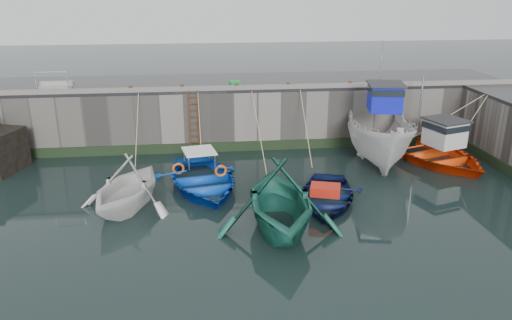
{
  "coord_description": "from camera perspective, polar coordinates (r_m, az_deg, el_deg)",
  "views": [
    {
      "loc": [
        -1.61,
        -14.35,
        8.13
      ],
      "look_at": [
        0.59,
        5.1,
        1.2
      ],
      "focal_mm": 35.0,
      "sensor_mm": 36.0,
      "label": 1
    }
  ],
  "objects": [
    {
      "name": "ground",
      "position": [
        16.57,
        -0.04,
        -9.88
      ],
      "size": [
        120.0,
        120.0,
        0.0
      ],
      "primitive_type": "plane",
      "color": "black",
      "rests_on": "ground"
    },
    {
      "name": "railing",
      "position": [
        27.0,
        -21.88,
        7.93
      ],
      "size": [
        1.6,
        1.05,
        1.0
      ],
      "color": "#A5A8AD",
      "rests_on": "road_back"
    },
    {
      "name": "road_back",
      "position": [
        27.37,
        -3.0,
        8.84
      ],
      "size": [
        30.0,
        5.0,
        0.16
      ],
      "primitive_type": "cube",
      "color": "black",
      "rests_on": "quay_back"
    },
    {
      "name": "quay_back",
      "position": [
        27.71,
        -2.94,
        5.62
      ],
      "size": [
        30.0,
        5.0,
        3.0
      ],
      "primitive_type": "cube",
      "color": "slate",
      "rests_on": "ground"
    },
    {
      "name": "bollard_b",
      "position": [
        25.09,
        -8.44,
        8.19
      ],
      "size": [
        0.18,
        0.18,
        0.28
      ],
      "primitive_type": "cylinder",
      "color": "#3F1E0F",
      "rests_on": "road_back"
    },
    {
      "name": "kerb_back",
      "position": [
        25.04,
        -2.66,
        8.26
      ],
      "size": [
        30.0,
        0.3,
        0.2
      ],
      "primitive_type": "cube",
      "color": "slate",
      "rests_on": "road_back"
    },
    {
      "name": "boat_near_blue_rope",
      "position": [
        24.66,
        -6.22,
        0.12
      ],
      "size": [
        0.04,
        3.37,
        3.1
      ],
      "primitive_type": null,
      "color": "tan",
      "rests_on": "ground"
    },
    {
      "name": "boat_near_navy_rope",
      "position": [
        24.17,
        5.32,
        -0.25
      ],
      "size": [
        0.04,
        4.94,
        3.1
      ],
      "primitive_type": null,
      "color": "tan",
      "rests_on": "ground"
    },
    {
      "name": "boat_far_orange",
      "position": [
        25.64,
        19.63,
        0.81
      ],
      "size": [
        6.14,
        7.29,
        4.29
      ],
      "rotation": [
        0.0,
        0.0,
        0.31
      ],
      "color": "#F8410D",
      "rests_on": "ground"
    },
    {
      "name": "boat_near_blacktrim",
      "position": [
        17.75,
        2.62,
        -7.79
      ],
      "size": [
        4.76,
        5.48,
        2.82
      ],
      "primitive_type": "imported",
      "rotation": [
        0.0,
        0.0,
        -0.03
      ],
      "color": "#1B6150",
      "rests_on": "ground"
    },
    {
      "name": "bollard_e",
      "position": [
        26.2,
        10.68,
        8.54
      ],
      "size": [
        0.18,
        0.18,
        0.28
      ],
      "primitive_type": "cylinder",
      "color": "#3F1E0F",
      "rests_on": "road_back"
    },
    {
      "name": "algae_back",
      "position": [
        25.61,
        -2.53,
        1.55
      ],
      "size": [
        30.0,
        0.08,
        0.5
      ],
      "primitive_type": "cube",
      "color": "black",
      "rests_on": "ground"
    },
    {
      "name": "boat_near_blacktrim_rope",
      "position": [
        22.86,
        0.43,
        -1.34
      ],
      "size": [
        0.04,
        6.8,
        3.1
      ],
      "primitive_type": null,
      "color": "tan",
      "rests_on": "ground"
    },
    {
      "name": "boat_near_white",
      "position": [
        19.93,
        -14.36,
        -5.23
      ],
      "size": [
        5.17,
        5.54,
        2.36
      ],
      "primitive_type": "imported",
      "rotation": [
        0.0,
        0.0,
        -0.35
      ],
      "color": "silver",
      "rests_on": "ground"
    },
    {
      "name": "bollard_d",
      "position": [
        25.46,
        3.69,
        8.52
      ],
      "size": [
        0.18,
        0.18,
        0.28
      ],
      "primitive_type": "cylinder",
      "color": "#3F1E0F",
      "rests_on": "road_back"
    },
    {
      "name": "fish_crate",
      "position": [
        25.65,
        -2.42,
        8.66
      ],
      "size": [
        0.65,
        0.55,
        0.32
      ],
      "primitive_type": "cube",
      "rotation": [
        0.0,
        0.0,
        0.31
      ],
      "color": "#1A8F32",
      "rests_on": "road_back"
    },
    {
      "name": "boat_near_blue",
      "position": [
        21.31,
        -6.12,
        -3.04
      ],
      "size": [
        4.96,
        6.24,
        1.16
      ],
      "primitive_type": "imported",
      "rotation": [
        0.0,
        0.0,
        0.19
      ],
      "color": "#0C42B4",
      "rests_on": "ground"
    },
    {
      "name": "boat_near_white_rope",
      "position": [
        24.02,
        -13.05,
        -0.82
      ],
      "size": [
        0.04,
        4.68,
        3.1
      ],
      "primitive_type": null,
      "color": "tan",
      "rests_on": "ground"
    },
    {
      "name": "boat_near_navy",
      "position": [
        20.01,
        7.95,
        -4.68
      ],
      "size": [
        4.43,
        5.29,
        0.94
      ],
      "primitive_type": "imported",
      "rotation": [
        0.0,
        0.0,
        -0.3
      ],
      "color": "#0A1440",
      "rests_on": "ground"
    },
    {
      "name": "ladder",
      "position": [
        25.14,
        -7.13,
        4.27
      ],
      "size": [
        0.51,
        0.08,
        3.2
      ],
      "color": "#3F1E0F",
      "rests_on": "ground"
    },
    {
      "name": "bollard_c",
      "position": [
        25.14,
        -2.22,
        8.4
      ],
      "size": [
        0.18,
        0.18,
        0.28
      ],
      "primitive_type": "cylinder",
      "color": "#3F1E0F",
      "rests_on": "road_back"
    },
    {
      "name": "boat_far_white",
      "position": [
        24.79,
        13.93,
        2.75
      ],
      "size": [
        4.28,
        8.04,
        5.95
      ],
      "rotation": [
        0.0,
        0.0,
        -0.19
      ],
      "color": "silver",
      "rests_on": "ground"
    },
    {
      "name": "bollard_a",
      "position": [
        25.3,
        -14.16,
        7.9
      ],
      "size": [
        0.18,
        0.18,
        0.28
      ],
      "primitive_type": "cylinder",
      "color": "#3F1E0F",
      "rests_on": "road_back"
    }
  ]
}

